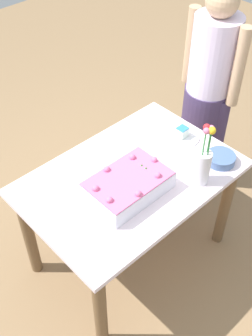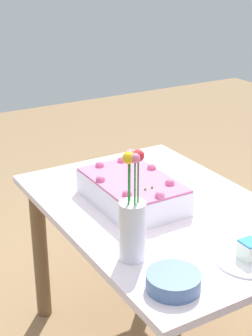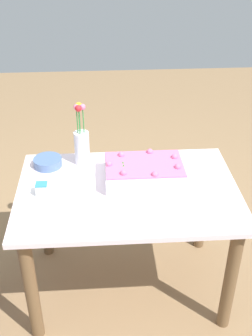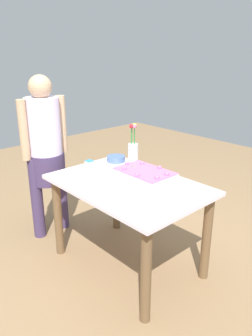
# 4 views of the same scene
# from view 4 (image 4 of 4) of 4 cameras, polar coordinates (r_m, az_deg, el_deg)

# --- Properties ---
(ground_plane) EXTENTS (8.00, 8.00, 0.00)m
(ground_plane) POSITION_cam_4_polar(r_m,az_deg,el_deg) (2.85, 0.32, -16.31)
(ground_plane) COLOR #8E6E4B
(dining_table) EXTENTS (1.19, 0.80, 0.73)m
(dining_table) POSITION_cam_4_polar(r_m,az_deg,el_deg) (2.54, 0.34, -5.38)
(dining_table) COLOR white
(dining_table) RESTS_ON ground_plane
(sheet_cake) EXTENTS (0.43, 0.28, 0.13)m
(sheet_cake) POSITION_cam_4_polar(r_m,az_deg,el_deg) (2.46, 3.22, -1.57)
(sheet_cake) COLOR white
(sheet_cake) RESTS_ON dining_table
(serving_plate_with_slice) EXTENTS (0.21, 0.21, 0.07)m
(serving_plate_with_slice) POSITION_cam_4_polar(r_m,az_deg,el_deg) (2.79, -6.37, 0.22)
(serving_plate_with_slice) COLOR white
(serving_plate_with_slice) RESTS_ON dining_table
(cake_knife) EXTENTS (0.21, 0.08, 0.00)m
(cake_knife) POSITION_cam_4_polar(r_m,az_deg,el_deg) (2.08, 4.75, -7.41)
(cake_knife) COLOR silver
(cake_knife) RESTS_ON dining_table
(flower_vase) EXTENTS (0.09, 0.09, 0.38)m
(flower_vase) POSITION_cam_4_polar(r_m,az_deg,el_deg) (2.80, 1.23, 2.79)
(flower_vase) COLOR silver
(flower_vase) RESTS_ON dining_table
(fruit_bowl) EXTENTS (0.16, 0.16, 0.05)m
(fruit_bowl) POSITION_cam_4_polar(r_m,az_deg,el_deg) (2.96, -1.76, 1.63)
(fruit_bowl) COLOR #4E6B9B
(fruit_bowl) RESTS_ON dining_table
(person_standing) EXTENTS (0.31, 0.45, 1.49)m
(person_standing) POSITION_cam_4_polar(r_m,az_deg,el_deg) (3.04, -13.88, 3.48)
(person_standing) COLOR #43345B
(person_standing) RESTS_ON ground_plane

